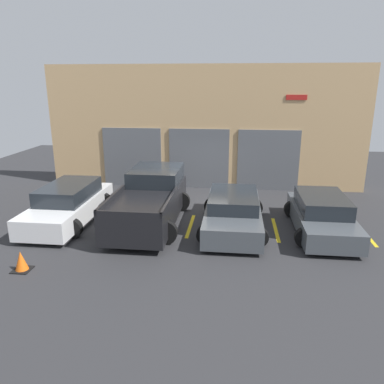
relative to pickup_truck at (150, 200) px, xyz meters
The scene contains 12 objects.
ground_plane 2.47m from the pickup_truck, 50.56° to the left, with size 28.00×28.00×0.00m, color #2D2D30.
shophouse_building 5.64m from the pickup_truck, 73.88° to the left, with size 14.78×0.68×5.65m.
pickup_truck is the anchor object (origin of this frame).
sedan_white 2.97m from the pickup_truck, behind, with size 2.16×4.73×1.35m.
sedan_side 2.97m from the pickup_truck, ahead, with size 2.23×4.59×1.22m.
van_right 5.91m from the pickup_truck, ahead, with size 2.12×4.31×1.25m.
parking_stripe_far_left 4.51m from the pickup_truck, behind, with size 0.12×2.20×0.01m, color gold.
parking_stripe_left 1.71m from the pickup_truck, behind, with size 0.12×2.20×0.01m, color gold.
parking_stripe_centre 1.71m from the pickup_truck, ahead, with size 0.12×2.20×0.01m, color gold.
parking_stripe_right 4.51m from the pickup_truck, ahead, with size 0.12×2.20×0.01m, color gold.
parking_stripe_far_right 7.43m from the pickup_truck, ahead, with size 0.12×2.20×0.01m, color gold.
traffic_cone 4.80m from the pickup_truck, 123.49° to the right, with size 0.47×0.47×0.55m.
Camera 1 is at (1.48, -14.24, 4.87)m, focal length 35.00 mm.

